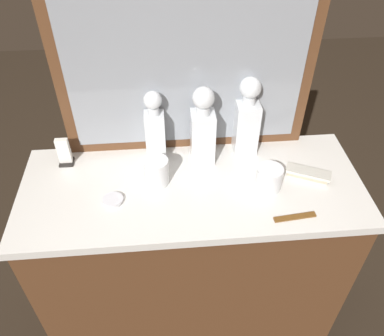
{
  "coord_description": "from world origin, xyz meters",
  "views": [
    {
      "loc": [
        -0.09,
        -0.98,
        1.83
      ],
      "look_at": [
        0.0,
        0.0,
        0.94
      ],
      "focal_mm": 36.88,
      "sensor_mm": 36.0,
      "label": 1
    }
  ],
  "objects": [
    {
      "name": "dresser_mirror",
      "position": [
        0.0,
        0.23,
        1.19
      ],
      "size": [
        0.89,
        0.03,
        0.65
      ],
      "color": "brown",
      "rests_on": "dresser"
    },
    {
      "name": "silver_brush_center",
      "position": [
        0.42,
        0.01,
        0.87
      ],
      "size": [
        0.16,
        0.11,
        0.02
      ],
      "color": "#B7A88C",
      "rests_on": "dresser"
    },
    {
      "name": "crystal_decanter_rear",
      "position": [
        -0.12,
        0.17,
        0.97
      ],
      "size": [
        0.07,
        0.07,
        0.28
      ],
      "color": "white",
      "rests_on": "dresser"
    },
    {
      "name": "napkin_holder",
      "position": [
        -0.45,
        0.16,
        0.91
      ],
      "size": [
        0.05,
        0.05,
        0.11
      ],
      "color": "black",
      "rests_on": "dresser"
    },
    {
      "name": "crystal_decanter_center",
      "position": [
        0.05,
        0.14,
        0.98
      ],
      "size": [
        0.08,
        0.08,
        0.3
      ],
      "color": "white",
      "rests_on": "dresser"
    },
    {
      "name": "crystal_tumbler_rear",
      "position": [
        -0.12,
        0.03,
        0.9
      ],
      "size": [
        0.08,
        0.08,
        0.1
      ],
      "color": "white",
      "rests_on": "dresser"
    },
    {
      "name": "tortoiseshell_comb",
      "position": [
        0.32,
        -0.18,
        0.86
      ],
      "size": [
        0.14,
        0.03,
        0.01
      ],
      "color": "brown",
      "rests_on": "dresser"
    },
    {
      "name": "dresser",
      "position": [
        0.0,
        0.0,
        0.43
      ],
      "size": [
        1.2,
        0.49,
        0.86
      ],
      "color": "brown",
      "rests_on": "ground_plane"
    },
    {
      "name": "ground_plane",
      "position": [
        0.0,
        0.0,
        0.0
      ],
      "size": [
        6.0,
        6.0,
        0.0
      ],
      "primitive_type": "plane",
      "color": "#2D2319"
    },
    {
      "name": "crystal_tumbler_front",
      "position": [
        0.26,
        -0.03,
        0.9
      ],
      "size": [
        0.09,
        0.09,
        0.08
      ],
      "color": "white",
      "rests_on": "dresser"
    },
    {
      "name": "crystal_decanter_front",
      "position": [
        0.22,
        0.18,
        0.98
      ],
      "size": [
        0.08,
        0.08,
        0.31
      ],
      "color": "white",
      "rests_on": "dresser"
    },
    {
      "name": "porcelain_dish",
      "position": [
        -0.27,
        -0.06,
        0.87
      ],
      "size": [
        0.07,
        0.07,
        0.01
      ],
      "color": "silver",
      "rests_on": "dresser"
    }
  ]
}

